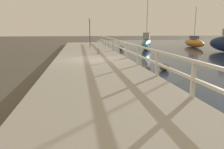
% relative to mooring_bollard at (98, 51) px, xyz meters
% --- Properties ---
extents(ground_plane, '(120.00, 120.00, 0.00)m').
position_rel_mooring_bollard_xyz_m(ground_plane, '(-0.64, -2.65, -0.53)').
color(ground_plane, '#4C473D').
extents(dock_walkway, '(4.52, 36.00, 0.32)m').
position_rel_mooring_bollard_xyz_m(dock_walkway, '(-0.64, -2.65, -0.37)').
color(dock_walkway, '#9E998E').
rests_on(dock_walkway, ground).
extents(railing, '(0.10, 32.50, 1.00)m').
position_rel_mooring_bollard_xyz_m(railing, '(1.52, -2.65, 0.47)').
color(railing, silver).
rests_on(railing, dock_walkway).
extents(boulder_far_strip, '(0.38, 0.34, 0.28)m').
position_rel_mooring_bollard_xyz_m(boulder_far_strip, '(1.99, -5.40, -0.39)').
color(boulder_far_strip, '#666056').
rests_on(boulder_far_strip, ground).
extents(boulder_downstream, '(0.70, 0.63, 0.52)m').
position_rel_mooring_bollard_xyz_m(boulder_downstream, '(2.92, 6.62, -0.27)').
color(boulder_downstream, gray).
rests_on(boulder_downstream, ground).
extents(boulder_water_edge, '(0.51, 0.46, 0.38)m').
position_rel_mooring_bollard_xyz_m(boulder_water_edge, '(2.93, -5.38, -0.34)').
color(boulder_water_edge, '#666056').
rests_on(boulder_water_edge, ground).
extents(mooring_bollard, '(0.17, 0.17, 0.41)m').
position_rel_mooring_bollard_xyz_m(mooring_bollard, '(0.00, 0.00, 0.00)').
color(mooring_bollard, gray).
rests_on(mooring_bollard, dock_walkway).
extents(dock_lamp, '(0.23, 0.23, 2.92)m').
position_rel_mooring_bollard_xyz_m(dock_lamp, '(-0.25, 6.57, 1.83)').
color(dock_lamp, '#2D2D33').
rests_on(dock_lamp, dock_walkway).
extents(sailboat_teal, '(2.90, 5.39, 5.33)m').
position_rel_mooring_bollard_xyz_m(sailboat_teal, '(5.77, 6.78, 0.15)').
color(sailboat_teal, '#1E707A').
rests_on(sailboat_teal, water_surface).
extents(sailboat_orange, '(1.57, 5.50, 4.70)m').
position_rel_mooring_bollard_xyz_m(sailboat_orange, '(12.36, 8.85, 0.03)').
color(sailboat_orange, orange).
rests_on(sailboat_orange, water_surface).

